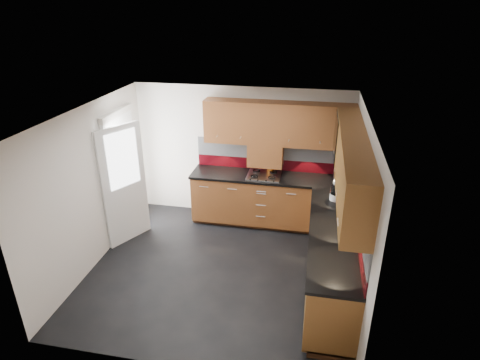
% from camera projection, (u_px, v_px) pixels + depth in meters
% --- Properties ---
extents(room, '(4.00, 3.80, 2.64)m').
position_uv_depth(room, '(217.00, 179.00, 5.43)').
color(room, black).
extents(base_cabinets, '(2.70, 3.20, 0.95)m').
position_uv_depth(base_cabinets, '(295.00, 227.00, 6.33)').
color(base_cabinets, brown).
rests_on(base_cabinets, room).
extents(countertop, '(2.72, 3.22, 0.04)m').
position_uv_depth(countertop, '(296.00, 200.00, 6.12)').
color(countertop, black).
rests_on(countertop, base_cabinets).
extents(backsplash, '(2.70, 3.20, 0.54)m').
position_uv_depth(backsplash, '(313.00, 178.00, 6.16)').
color(backsplash, maroon).
rests_on(backsplash, countertop).
extents(upper_cabinets, '(2.50, 3.20, 0.72)m').
position_uv_depth(upper_cabinets, '(312.00, 142.00, 5.78)').
color(upper_cabinets, brown).
rests_on(upper_cabinets, room).
extents(extractor_hood, '(0.60, 0.33, 0.40)m').
position_uv_depth(extractor_hood, '(266.00, 154.00, 6.91)').
color(extractor_hood, brown).
rests_on(extractor_hood, room).
extents(glass_cabinet, '(0.32, 0.80, 0.66)m').
position_uv_depth(glass_cabinet, '(346.00, 136.00, 5.94)').
color(glass_cabinet, black).
rests_on(glass_cabinet, room).
extents(back_door, '(0.42, 1.19, 2.04)m').
position_uv_depth(back_door, '(124.00, 178.00, 6.60)').
color(back_door, white).
rests_on(back_door, room).
extents(gas_hob, '(0.57, 0.50, 0.04)m').
position_uv_depth(gas_hob, '(264.00, 175.00, 6.89)').
color(gas_hob, silver).
rests_on(gas_hob, countertop).
extents(utensil_pot, '(0.12, 0.12, 0.43)m').
position_uv_depth(utensil_pot, '(271.00, 167.00, 7.04)').
color(utensil_pot, '#C35B12').
rests_on(utensil_pot, countertop).
extents(toaster, '(0.27, 0.19, 0.18)m').
position_uv_depth(toaster, '(341.00, 176.00, 6.71)').
color(toaster, silver).
rests_on(toaster, countertop).
extents(food_processor, '(0.19, 0.19, 0.31)m').
position_uv_depth(food_processor, '(336.00, 191.00, 6.03)').
color(food_processor, white).
rests_on(food_processor, countertop).
extents(paper_towel, '(0.14, 0.14, 0.22)m').
position_uv_depth(paper_towel, '(337.00, 186.00, 6.26)').
color(paper_towel, white).
rests_on(paper_towel, countertop).
extents(orange_cloth, '(0.14, 0.12, 0.01)m').
position_uv_depth(orange_cloth, '(334.00, 192.00, 6.31)').
color(orange_cloth, red).
rests_on(orange_cloth, countertop).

